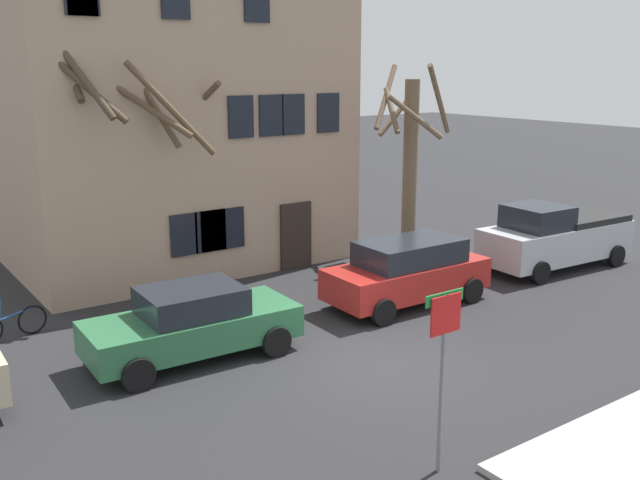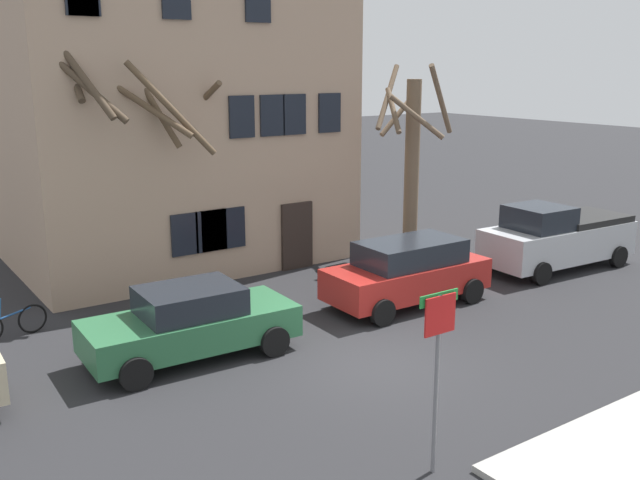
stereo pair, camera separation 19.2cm
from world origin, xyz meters
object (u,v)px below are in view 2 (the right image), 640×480
at_px(tree_bare_near, 103,150).
at_px(car_green_sedan, 191,322).
at_px(tree_bare_mid, 169,171).
at_px(tree_bare_far, 411,158).
at_px(car_red_wagon, 408,272).
at_px(street_sign_pole, 438,350).
at_px(pickup_truck_silver, 557,237).
at_px(building_main, 168,80).
at_px(bicycle_leaning, 11,324).

relative_size(tree_bare_near, car_green_sedan, 1.61).
height_order(tree_bare_mid, tree_bare_far, tree_bare_mid).
distance_m(tree_bare_far, car_green_sedan, 10.72).
relative_size(tree_bare_near, car_red_wagon, 1.65).
bearing_deg(car_green_sedan, street_sign_pole, -79.26).
bearing_deg(street_sign_pole, car_green_sedan, 100.74).
bearing_deg(pickup_truck_silver, building_main, 137.84).
height_order(pickup_truck_silver, bicycle_leaning, pickup_truck_silver).
relative_size(tree_bare_far, bicycle_leaning, 3.64).
relative_size(tree_bare_mid, street_sign_pole, 2.15).
xyz_separation_m(building_main, tree_bare_near, (-3.27, -3.19, -1.69)).
distance_m(tree_bare_mid, car_red_wagon, 7.07).
bearing_deg(tree_bare_near, pickup_truck_silver, -22.33).
relative_size(car_red_wagon, street_sign_pole, 1.54).
relative_size(tree_bare_mid, tree_bare_far, 1.01).
xyz_separation_m(tree_bare_near, street_sign_pole, (1.23, -11.39, -2.01)).
height_order(car_green_sedan, pickup_truck_silver, pickup_truck_silver).
distance_m(tree_bare_mid, street_sign_pole, 11.21).
height_order(pickup_truck_silver, street_sign_pole, street_sign_pole).
distance_m(tree_bare_far, pickup_truck_silver, 5.25).
xyz_separation_m(tree_bare_mid, pickup_truck_silver, (10.72, -4.84, -2.38)).
height_order(building_main, tree_bare_far, building_main).
xyz_separation_m(tree_bare_near, car_red_wagon, (6.28, -5.06, -3.17)).
bearing_deg(building_main, tree_bare_near, -135.73).
bearing_deg(bicycle_leaning, pickup_truck_silver, -12.65).
xyz_separation_m(tree_bare_mid, tree_bare_far, (8.02, -0.96, -0.09)).
xyz_separation_m(car_green_sedan, bicycle_leaning, (-3.02, 3.41, -0.44)).
bearing_deg(street_sign_pole, car_red_wagon, 51.41).
xyz_separation_m(building_main, car_green_sedan, (-3.24, -8.24, -4.96)).
bearing_deg(street_sign_pole, bicycle_leaning, 113.40).
xyz_separation_m(tree_bare_near, tree_bare_far, (9.73, -1.23, -0.78)).
distance_m(tree_bare_near, car_red_wagon, 8.67).
distance_m(tree_bare_near, tree_bare_far, 9.84).
bearing_deg(building_main, tree_bare_far, -34.39).
bearing_deg(bicycle_leaning, tree_bare_near, 28.80).
relative_size(pickup_truck_silver, bicycle_leaning, 3.06).
bearing_deg(building_main, tree_bare_mid, -114.35).
height_order(building_main, car_green_sedan, building_main).
bearing_deg(bicycle_leaning, car_green_sedan, -48.51).
relative_size(building_main, bicycle_leaning, 6.58).
bearing_deg(tree_bare_mid, tree_bare_near, 171.04).
height_order(building_main, pickup_truck_silver, building_main).
height_order(building_main, bicycle_leaning, building_main).
relative_size(building_main, car_green_sedan, 2.44).
relative_size(car_green_sedan, street_sign_pole, 1.57).
bearing_deg(tree_bare_far, tree_bare_mid, 173.16).
distance_m(car_green_sedan, bicycle_leaning, 4.58).
bearing_deg(bicycle_leaning, building_main, 37.66).
height_order(car_red_wagon, bicycle_leaning, car_red_wagon).
height_order(tree_bare_near, street_sign_pole, tree_bare_near).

